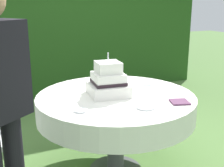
# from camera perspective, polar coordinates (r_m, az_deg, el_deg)

# --- Properties ---
(foliage_hedge) EXTENTS (5.27, 0.66, 2.91)m
(foliage_hedge) POSITION_cam_1_polar(r_m,az_deg,el_deg) (4.99, -12.76, 14.74)
(foliage_hedge) COLOR #234C19
(foliage_hedge) RESTS_ON ground_plane
(cake_table) EXTENTS (1.35, 1.35, 0.72)m
(cake_table) POSITION_cam_1_polar(r_m,az_deg,el_deg) (2.56, 0.72, -4.40)
(cake_table) COLOR #4C4C51
(cake_table) RESTS_ON ground_plane
(wedding_cake) EXTENTS (0.35, 0.35, 0.37)m
(wedding_cake) POSITION_cam_1_polar(r_m,az_deg,el_deg) (2.50, -0.70, 0.33)
(wedding_cake) COLOR white
(wedding_cake) RESTS_ON cake_table
(serving_plate_near) EXTENTS (0.10, 0.10, 0.01)m
(serving_plate_near) POSITION_cam_1_polar(r_m,az_deg,el_deg) (2.17, -6.02, -5.18)
(serving_plate_near) COLOR white
(serving_plate_near) RESTS_ON cake_table
(serving_plate_far) EXTENTS (0.14, 0.14, 0.01)m
(serving_plate_far) POSITION_cam_1_polar(r_m,az_deg,el_deg) (2.87, 6.75, -0.01)
(serving_plate_far) COLOR white
(serving_plate_far) RESTS_ON cake_table
(serving_plate_left) EXTENTS (0.15, 0.15, 0.01)m
(serving_plate_left) POSITION_cam_1_polar(r_m,az_deg,el_deg) (2.94, 0.99, 0.48)
(serving_plate_left) COLOR white
(serving_plate_left) RESTS_ON cake_table
(serving_plate_right) EXTENTS (0.14, 0.14, 0.01)m
(serving_plate_right) POSITION_cam_1_polar(r_m,az_deg,el_deg) (2.24, 6.45, -4.56)
(serving_plate_right) COLOR white
(serving_plate_right) RESTS_ON cake_table
(napkin_stack) EXTENTS (0.17, 0.17, 0.01)m
(napkin_stack) POSITION_cam_1_polar(r_m,az_deg,el_deg) (2.40, 12.83, -3.45)
(napkin_stack) COLOR #603856
(napkin_stack) RESTS_ON cake_table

